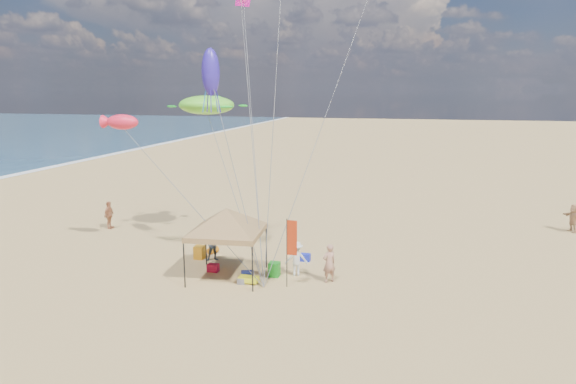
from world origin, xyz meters
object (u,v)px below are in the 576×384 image
object	(u,v)px
canopy_tent	(226,211)
person_far_c	(573,218)
chair_yellow	(199,252)
person_near_c	(296,259)
chair_green	(274,269)
person_far_a	(109,215)
cooler_blue	(305,257)
beach_cart	(249,279)
cooler_red	(213,268)
person_near_a	(329,263)
person_near_b	(214,245)
feather_flag	(290,242)

from	to	relation	value
canopy_tent	person_far_c	distance (m)	22.50
chair_yellow	person_near_c	xyz separation A→B (m)	(5.58, -1.16, 0.50)
chair_green	person_far_a	bearing A→B (deg)	155.91
canopy_tent	cooler_blue	size ratio (longest dim) A/B	11.77
chair_green	chair_yellow	distance (m)	4.84
beach_cart	person_near_c	bearing A→B (deg)	39.06
canopy_tent	person_far_c	world-z (taller)	canopy_tent
beach_cart	person_far_c	bearing A→B (deg)	38.02
cooler_red	cooler_blue	world-z (taller)	same
canopy_tent	chair_green	xyz separation A→B (m)	(2.14, 0.65, -2.93)
canopy_tent	person_near_c	xyz separation A→B (m)	(3.14, 1.04, -2.43)
person_near_a	person_near_b	size ratio (longest dim) A/B	1.11
person_far_a	feather_flag	bearing A→B (deg)	-121.71
cooler_red	canopy_tent	bearing A→B (deg)	-28.56
person_far_a	person_far_c	size ratio (longest dim) A/B	1.00
beach_cart	person_near_a	distance (m)	3.83
canopy_tent	beach_cart	size ratio (longest dim) A/B	7.06
feather_flag	person_far_c	distance (m)	20.20
person_near_a	person_far_a	bearing A→B (deg)	-60.91
person_far_c	beach_cart	bearing A→B (deg)	-67.92
cooler_red	person_far_a	xyz separation A→B (m)	(-9.57, 5.78, 0.72)
person_near_b	person_far_a	distance (m)	9.93
chair_green	person_near_c	world-z (taller)	person_near_c
person_near_a	person_near_c	distance (m)	1.75
cooler_blue	person_near_b	xyz separation A→B (m)	(-4.67, -1.12, 0.64)
person_near_c	person_far_a	distance (m)	14.68
chair_yellow	beach_cart	bearing A→B (deg)	-36.51
cooler_blue	person_far_a	world-z (taller)	person_far_a
cooler_blue	beach_cart	xyz separation A→B (m)	(-1.88, -3.74, 0.01)
feather_flag	person_near_b	distance (m)	5.63
chair_yellow	feather_flag	bearing A→B (deg)	-25.56
feather_flag	person_far_c	bearing A→B (deg)	41.56
chair_yellow	person_near_c	size ratio (longest dim) A/B	0.41
cooler_blue	beach_cart	world-z (taller)	cooler_blue
chair_green	person_far_c	size ratio (longest dim) A/B	0.38
person_near_b	chair_green	bearing A→B (deg)	-48.32
person_near_a	person_near_c	size ratio (longest dim) A/B	1.09
beach_cart	person_near_b	world-z (taller)	person_near_b
feather_flag	cooler_blue	world-z (taller)	feather_flag
feather_flag	person_far_c	world-z (taller)	feather_flag
person_near_c	person_far_c	bearing A→B (deg)	-158.70
chair_green	beach_cart	xyz separation A→B (m)	(-0.92, -1.17, -0.15)
cooler_blue	person_near_a	bearing A→B (deg)	-57.02
beach_cart	person_near_a	world-z (taller)	person_near_a
person_near_a	beach_cart	bearing A→B (deg)	-23.57
chair_yellow	person_near_c	distance (m)	5.72
feather_flag	chair_yellow	size ratio (longest dim) A/B	4.60
person_far_c	cooler_blue	bearing A→B (deg)	-73.61
feather_flag	cooler_red	xyz separation A→B (m)	(-4.22, 1.06, -1.95)
canopy_tent	person_far_a	distance (m)	12.53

